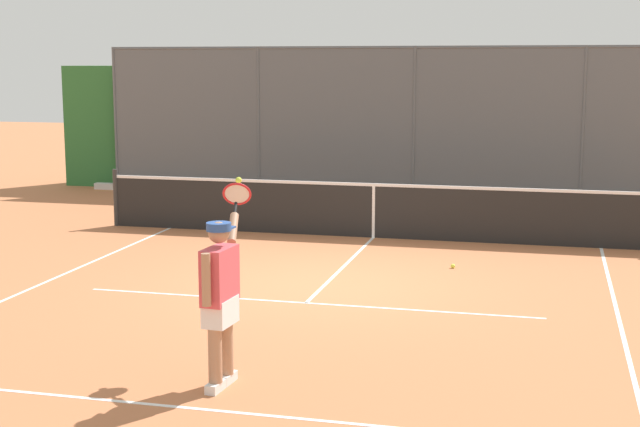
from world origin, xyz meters
name	(u,v)px	position (x,y,z in m)	size (l,w,h in m)	color
ground_plane	(325,284)	(0.00, 0.00, 0.00)	(60.00, 60.00, 0.00)	#B76B42
court_line_markings	(299,309)	(0.00, 1.36, 0.00)	(7.72, 8.38, 0.01)	white
fence_backdrop	(418,132)	(0.00, -8.90, 1.47)	(17.43, 1.37, 3.39)	#565B60
tennis_net	(374,210)	(0.00, -3.56, 0.49)	(9.93, 0.09, 1.07)	#2D2D2D
tennis_player	(220,292)	(-0.01, 4.18, 0.92)	(0.40, 1.37, 1.88)	silver
tennis_ball_by_sideline	(453,266)	(-1.61, -1.46, 0.03)	(0.07, 0.07, 0.07)	#D6E042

